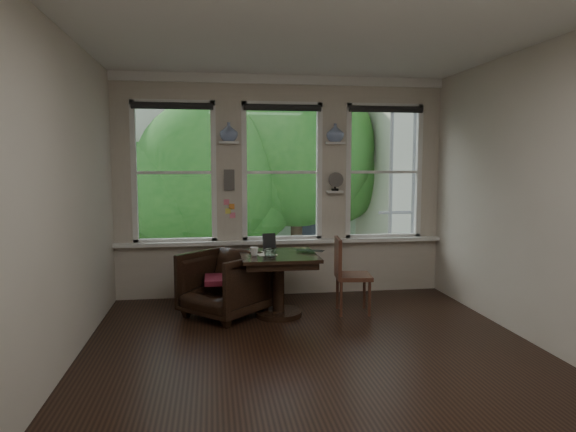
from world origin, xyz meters
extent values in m
plane|color=black|center=(0.00, 0.00, 0.00)|extent=(4.50, 4.50, 0.00)
plane|color=silver|center=(0.00, 0.00, 3.00)|extent=(4.50, 4.50, 0.00)
plane|color=beige|center=(0.00, 2.25, 1.50)|extent=(4.50, 0.00, 4.50)
plane|color=beige|center=(0.00, -2.25, 1.50)|extent=(4.50, 0.00, 4.50)
plane|color=beige|center=(-2.25, 0.00, 1.50)|extent=(0.00, 4.50, 4.50)
plane|color=beige|center=(2.25, 0.00, 1.50)|extent=(0.00, 4.50, 4.50)
cube|color=white|center=(-0.72, 2.15, 2.10)|extent=(0.26, 0.16, 0.03)
cube|color=white|center=(0.72, 2.15, 2.10)|extent=(0.26, 0.16, 0.03)
cube|color=#59544F|center=(-0.72, 2.18, 1.60)|extent=(0.14, 0.06, 0.28)
imported|color=white|center=(-0.72, 2.15, 2.24)|extent=(0.24, 0.24, 0.25)
imported|color=white|center=(0.72, 2.15, 2.24)|extent=(0.24, 0.24, 0.25)
imported|color=black|center=(-0.83, 1.26, 0.39)|extent=(1.20, 1.20, 0.78)
cube|color=maroon|center=(-0.83, 1.26, 0.45)|extent=(0.45, 0.45, 0.06)
imported|color=black|center=(0.18, 1.20, 0.76)|extent=(0.40, 0.35, 0.03)
imported|color=white|center=(-0.48, 1.14, 0.80)|extent=(0.12, 0.12, 0.10)
imported|color=white|center=(-0.31, 0.94, 0.80)|extent=(0.14, 0.14, 0.11)
cube|color=black|center=(-0.27, 1.40, 0.86)|extent=(0.17, 0.09, 0.22)
cube|color=silver|center=(-0.34, 1.24, 0.75)|extent=(0.28, 0.34, 0.00)
camera|label=1|loc=(-0.96, -4.77, 1.82)|focal=32.00mm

